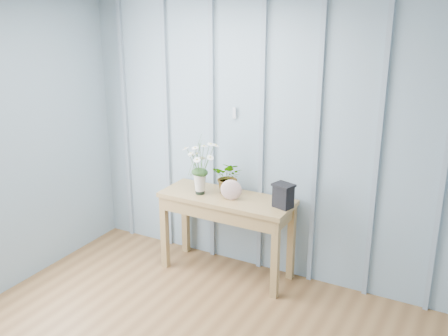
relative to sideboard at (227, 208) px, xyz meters
The scene contains 6 objects.
room_shell 1.79m from the sideboard, 66.62° to the right, with size 4.00×4.50×2.50m.
sideboard is the anchor object (origin of this frame).
daisy_vase 0.51m from the sideboard, 167.75° to the right, with size 0.37×0.28×0.52m.
spider_plant 0.28m from the sideboard, 107.21° to the left, with size 0.27×0.23×0.30m, color #1A3916.
felt_disc_vessel 0.23m from the sideboard, 36.49° to the right, with size 0.19×0.05×0.19m, color #90535F.
carved_box 0.57m from the sideboard, ahead, with size 0.20×0.18×0.21m.
Camera 1 is at (1.56, -1.80, 2.45)m, focal length 42.00 mm.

